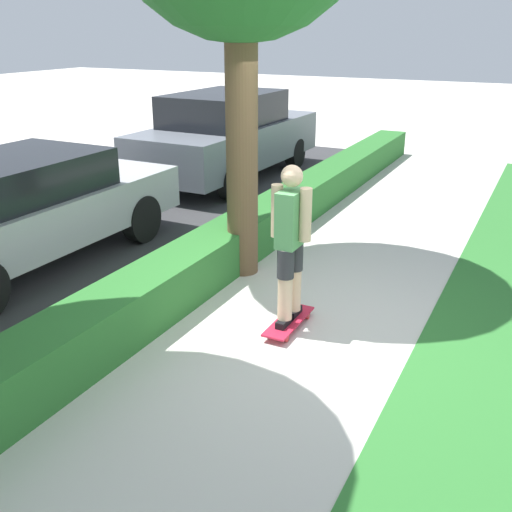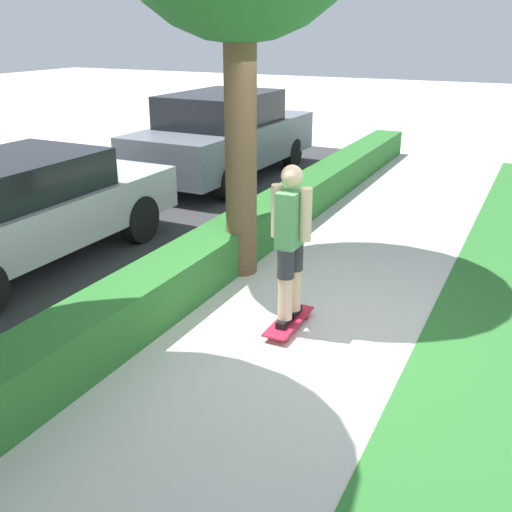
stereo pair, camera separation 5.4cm
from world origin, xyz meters
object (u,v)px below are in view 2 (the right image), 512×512
Objects in this scene: parked_car_rear at (224,135)px; skater_person at (291,241)px; skateboard at (289,321)px; parked_car_middle at (16,210)px.

skater_person is at bearing -144.16° from parked_car_rear.
skateboard is at bearing -144.16° from parked_car_rear.
skater_person is 0.36× the size of parked_car_middle.
parked_car_middle is (0.06, 3.69, 0.67)m from skateboard.
parked_car_middle is (0.06, 3.69, -0.19)m from skater_person.
parked_car_middle is 0.95× the size of parked_car_rear.
parked_car_rear reaches higher than skateboard.
skater_person is (0.00, 0.00, 0.86)m from skateboard.
parked_car_rear is (5.27, -0.02, 0.10)m from parked_car_middle.
skater_person is 3.70m from parked_car_middle.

